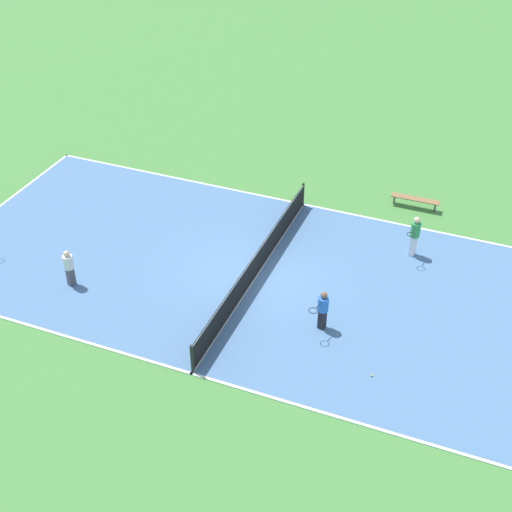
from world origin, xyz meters
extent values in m
plane|color=#47843D|center=(0.00, 0.00, 0.00)|extent=(80.00, 80.00, 0.00)
cube|color=#4C729E|center=(0.00, 0.00, 0.01)|extent=(10.76, 23.55, 0.02)
cube|color=white|center=(-5.33, 0.00, 0.02)|extent=(0.10, 23.55, 0.00)
cube|color=white|center=(5.33, 0.00, 0.02)|extent=(0.10, 23.55, 0.00)
cube|color=white|center=(0.00, 0.00, 0.02)|extent=(10.76, 0.10, 0.00)
cylinder|color=black|center=(-5.23, 0.00, 0.55)|extent=(0.10, 0.10, 1.05)
cylinder|color=black|center=(5.23, 0.00, 0.55)|extent=(0.10, 0.10, 1.05)
cube|color=black|center=(0.00, 0.00, 0.52)|extent=(10.46, 0.03, 1.00)
cube|color=white|center=(0.00, 0.00, 1.00)|extent=(10.46, 0.04, 0.06)
cube|color=olive|center=(-6.82, 4.36, 0.43)|extent=(0.36, 2.00, 0.04)
cylinder|color=#4C4C51|center=(-6.82, 3.51, 0.21)|extent=(0.08, 0.08, 0.41)
cylinder|color=#4C4C51|center=(-6.82, 5.21, 0.21)|extent=(0.08, 0.08, 0.41)
cube|color=#4C4C51|center=(2.92, -5.91, 0.39)|extent=(0.31, 0.27, 0.73)
cylinder|color=silver|center=(2.92, -5.91, 1.00)|extent=(0.46, 0.46, 0.51)
sphere|color=beige|center=(2.92, -5.91, 1.37)|extent=(0.22, 0.22, 0.22)
cube|color=black|center=(1.81, 3.07, 0.39)|extent=(0.30, 0.26, 0.74)
cylinder|color=blue|center=(1.81, 3.07, 1.02)|extent=(0.44, 0.44, 0.52)
sphere|color=brown|center=(1.81, 3.07, 1.39)|extent=(0.22, 0.22, 0.22)
cylinder|color=#262626|center=(2.12, 2.98, 1.15)|extent=(0.28, 0.10, 0.03)
torus|color=black|center=(2.39, 2.91, 1.15)|extent=(0.37, 0.37, 0.02)
cube|color=white|center=(-3.41, 4.98, 0.44)|extent=(0.27, 0.23, 0.84)
cylinder|color=green|center=(-3.41, 4.98, 1.15)|extent=(0.40, 0.40, 0.58)
sphere|color=beige|center=(-3.41, 4.98, 1.57)|extent=(0.25, 0.25, 0.25)
cylinder|color=#262626|center=(-3.10, 4.94, 1.30)|extent=(0.28, 0.06, 0.03)
torus|color=black|center=(-2.82, 4.91, 1.30)|extent=(0.33, 0.33, 0.02)
sphere|color=#CCE033|center=(-0.73, -0.21, 0.06)|extent=(0.07, 0.07, 0.07)
sphere|color=#CCE033|center=(3.38, 5.17, 0.06)|extent=(0.07, 0.07, 0.07)
camera|label=1|loc=(19.08, 7.65, 15.71)|focal=50.00mm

